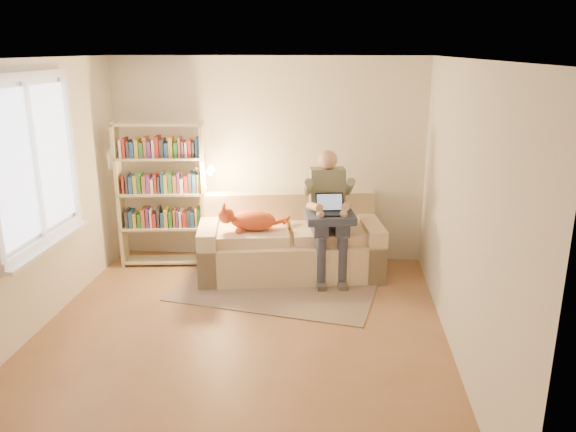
# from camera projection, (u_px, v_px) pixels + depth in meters

# --- Properties ---
(floor) EXTENTS (4.50, 4.50, 0.00)m
(floor) POSITION_uv_depth(u_px,v_px,m) (239.00, 337.00, 5.44)
(floor) COLOR brown
(floor) RESTS_ON ground
(ceiling) EXTENTS (4.00, 4.50, 0.02)m
(ceiling) POSITION_uv_depth(u_px,v_px,m) (232.00, 59.00, 4.69)
(ceiling) COLOR white
(ceiling) RESTS_ON wall_back
(wall_left) EXTENTS (0.02, 4.50, 2.60)m
(wall_left) POSITION_uv_depth(u_px,v_px,m) (25.00, 202.00, 5.24)
(wall_left) COLOR silver
(wall_left) RESTS_ON floor
(wall_right) EXTENTS (0.02, 4.50, 2.60)m
(wall_right) POSITION_uv_depth(u_px,v_px,m) (462.00, 214.00, 4.89)
(wall_right) COLOR silver
(wall_right) RESTS_ON floor
(wall_back) EXTENTS (4.00, 0.02, 2.60)m
(wall_back) POSITION_uv_depth(u_px,v_px,m) (267.00, 160.00, 7.21)
(wall_back) COLOR silver
(wall_back) RESTS_ON floor
(wall_front) EXTENTS (4.00, 0.02, 2.60)m
(wall_front) POSITION_uv_depth(u_px,v_px,m) (158.00, 325.00, 2.92)
(wall_front) COLOR silver
(wall_front) RESTS_ON floor
(window) EXTENTS (0.12, 1.52, 1.69)m
(window) POSITION_uv_depth(u_px,v_px,m) (40.00, 190.00, 5.41)
(window) COLOR white
(window) RESTS_ON wall_left
(sofa) EXTENTS (2.33, 1.33, 0.93)m
(sofa) POSITION_uv_depth(u_px,v_px,m) (290.00, 246.00, 6.94)
(sofa) COLOR beige
(sofa) RESTS_ON floor
(person) EXTENTS (0.51, 0.71, 1.53)m
(person) POSITION_uv_depth(u_px,v_px,m) (329.00, 207.00, 6.67)
(person) COLOR slate
(person) RESTS_ON sofa
(cat) EXTENTS (0.81, 0.38, 0.30)m
(cat) POSITION_uv_depth(u_px,v_px,m) (246.00, 220.00, 6.66)
(cat) COLOR orange
(cat) RESTS_ON sofa
(blanket) EXTENTS (0.63, 0.55, 0.09)m
(blanket) POSITION_uv_depth(u_px,v_px,m) (331.00, 217.00, 6.55)
(blanket) COLOR #2B324B
(blanket) RESTS_ON person
(laptop) EXTENTS (0.36, 0.34, 0.27)m
(laptop) POSITION_uv_depth(u_px,v_px,m) (331.00, 208.00, 6.53)
(laptop) COLOR black
(laptop) RESTS_ON blanket
(bookshelf) EXTENTS (1.24, 0.41, 1.84)m
(bookshelf) POSITION_uv_depth(u_px,v_px,m) (162.00, 188.00, 7.00)
(bookshelf) COLOR beige
(bookshelf) RESTS_ON floor
(rug) EXTENTS (2.48, 1.75, 0.01)m
(rug) POSITION_uv_depth(u_px,v_px,m) (275.00, 288.00, 6.52)
(rug) COLOR gray
(rug) RESTS_ON floor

